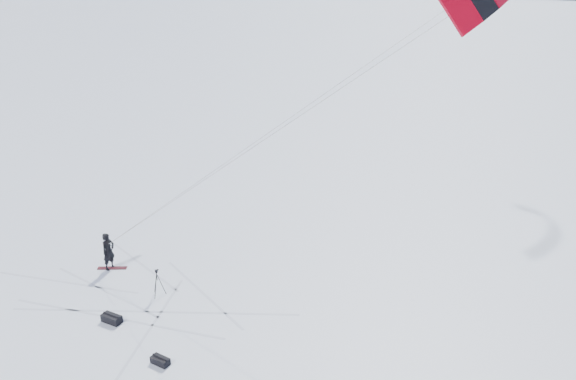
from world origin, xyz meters
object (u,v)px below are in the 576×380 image
at_px(gear_bag_a, 112,318).
at_px(gear_bag_b, 160,361).
at_px(snowboard, 112,268).
at_px(snowkiter, 111,269).
at_px(tripod, 157,279).

xyz_separation_m(gear_bag_a, gear_bag_b, (3.48, -1.52, -0.03)).
distance_m(snowboard, gear_bag_a, 4.81).
distance_m(snowboard, gear_bag_b, 8.35).
height_order(snowkiter, gear_bag_a, snowkiter).
relative_size(snowboard, tripod, 1.10).
height_order(snowkiter, gear_bag_b, snowkiter).
height_order(snowboard, gear_bag_b, gear_bag_b).
bearing_deg(gear_bag_a, snowkiter, 134.68).
bearing_deg(gear_bag_b, gear_bag_a, 165.41).
relative_size(snowkiter, gear_bag_b, 2.46).
bearing_deg(snowkiter, gear_bag_a, -130.60).
xyz_separation_m(snowkiter, tripod, (3.65, -1.16, 0.85)).
bearing_deg(gear_bag_a, gear_bag_b, -18.16).
distance_m(snowkiter, snowboard, 0.08).
xyz_separation_m(snowkiter, gear_bag_b, (6.52, -5.25, 0.15)).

